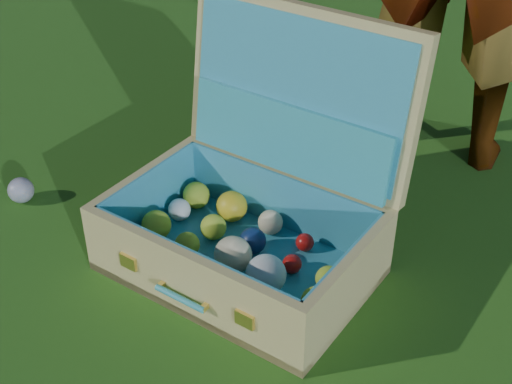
% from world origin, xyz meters
% --- Properties ---
extents(ground, '(60.00, 60.00, 0.00)m').
position_xyz_m(ground, '(0.00, 0.00, 0.00)').
color(ground, '#215114').
rests_on(ground, ground).
extents(stray_ball, '(0.07, 0.07, 0.07)m').
position_xyz_m(stray_ball, '(-0.50, 0.00, 0.04)').
color(stray_ball, '#3F63A4').
rests_on(stray_ball, ground).
extents(suitcase, '(0.66, 0.57, 0.59)m').
position_xyz_m(suitcase, '(0.18, 0.12, 0.16)').
color(suitcase, tan).
rests_on(suitcase, ground).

